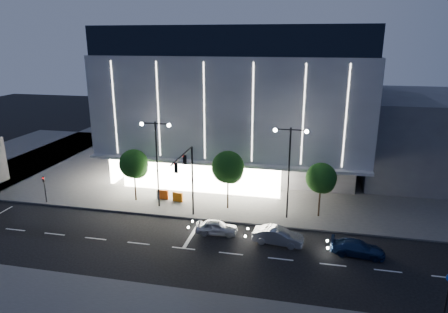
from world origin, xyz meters
TOP-DOWN VIEW (x-y plane):
  - ground at (0.00, 0.00)m, footprint 160.00×160.00m
  - sidewalk_museum at (5.00, 24.00)m, footprint 70.00×40.00m
  - museum at (2.98, 22.31)m, footprint 30.00×25.80m
  - annex_building at (26.00, 24.00)m, footprint 16.00×20.00m
  - traffic_mast at (1.00, 3.34)m, footprint 0.33×5.89m
  - street_lamp_west at (-3.00, 6.00)m, footprint 3.16×0.36m
  - street_lamp_east at (10.00, 6.00)m, footprint 3.16×0.36m
  - ped_signal_far at (-15.00, 4.50)m, footprint 0.22×0.24m
  - cycle_sign_pole at (20.00, -7.51)m, footprint 0.56×0.13m
  - tree_left at (-5.97, 7.02)m, footprint 3.02×3.02m
  - tree_mid at (4.03, 7.02)m, footprint 3.25×3.25m
  - tree_right at (13.03, 7.02)m, footprint 2.91×2.91m
  - car_lead at (4.10, 1.59)m, footprint 3.82×1.77m
  - car_second at (9.58, 0.96)m, footprint 4.41×1.98m
  - car_third at (15.96, 0.45)m, footprint 4.36×2.10m
  - barrier_a at (-3.24, 7.89)m, footprint 1.10×0.25m
  - barrier_b at (-3.46, 8.02)m, footprint 1.10×0.68m
  - barrier_c at (-1.51, 7.56)m, footprint 1.12×0.41m

SIDE VIEW (x-z plane):
  - ground at x=0.00m, z-range 0.00..0.00m
  - sidewalk_museum at x=5.00m, z-range 0.00..0.15m
  - car_third at x=15.96m, z-range 0.00..1.23m
  - car_lead at x=4.10m, z-range 0.00..1.27m
  - barrier_a at x=-3.24m, z-range 0.15..1.15m
  - barrier_b at x=-3.46m, z-range 0.15..1.15m
  - barrier_c at x=-1.51m, z-range 0.15..1.15m
  - car_second at x=9.58m, z-range 0.00..1.40m
  - ped_signal_far at x=-15.00m, z-range 0.39..3.39m
  - cycle_sign_pole at x=20.00m, z-range 0.29..4.29m
  - tree_right at x=13.03m, z-range 1.13..6.64m
  - tree_left at x=-5.97m, z-range 1.17..6.90m
  - tree_mid at x=4.03m, z-range 1.26..7.41m
  - annex_building at x=26.00m, z-range 0.00..10.00m
  - traffic_mast at x=1.00m, z-range 1.49..8.56m
  - street_lamp_west at x=-3.00m, z-range 1.46..10.46m
  - street_lamp_east at x=10.00m, z-range 1.46..10.46m
  - museum at x=2.98m, z-range 0.27..18.27m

